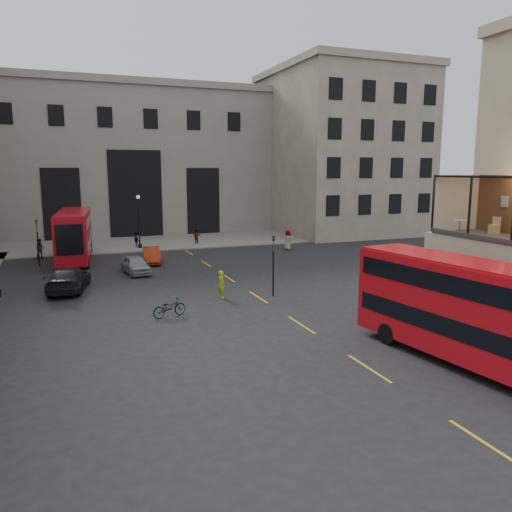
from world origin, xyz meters
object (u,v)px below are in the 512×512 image
object	(u,v)px
bus_near	(471,308)
cafe_chair_d	(494,229)
bicycle	(169,308)
traffic_light_near	(273,258)
bus_far	(74,233)
cyclist	(222,284)
pedestrian_a	(40,249)
pedestrian_c	(197,237)
car_c	(69,279)
pedestrian_d	(288,240)
cafe_table_far	(460,225)
street_lamp_b	(139,225)
pedestrian_b	(137,240)
traffic_light_far	(37,237)
car_a	(136,265)
car_b	(152,255)

from	to	relation	value
bus_near	cafe_chair_d	size ratio (longest dim) A/B	12.73
bus_near	bicycle	size ratio (longest dim) A/B	5.71
traffic_light_near	bus_far	world-z (taller)	bus_far
cyclist	cafe_chair_d	xyz separation A→B (m)	(11.33, -9.69, 4.01)
pedestrian_a	pedestrian_c	world-z (taller)	pedestrian_a
bus_far	car_c	world-z (taller)	bus_far
pedestrian_d	cafe_table_far	world-z (taller)	cafe_table_far
cyclist	street_lamp_b	bearing A→B (deg)	6.49
bicycle	pedestrian_b	bearing A→B (deg)	-19.81
pedestrian_a	traffic_light_far	bearing A→B (deg)	-88.11
traffic_light_near	car_c	xyz separation A→B (m)	(-11.86, 6.03, -1.65)
car_c	cafe_chair_d	distance (m)	25.38
traffic_light_near	car_c	world-z (taller)	traffic_light_near
traffic_light_far	bicycle	distance (m)	19.51
cyclist	cafe_chair_d	size ratio (longest dim) A/B	2.00
car_a	car_b	size ratio (longest dim) A/B	0.99
pedestrian_a	cafe_chair_d	distance (m)	36.25
traffic_light_far	car_c	size ratio (longest dim) A/B	0.71
pedestrian_d	car_b	bearing A→B (deg)	88.52
traffic_light_near	car_c	size ratio (longest dim) A/B	0.71
traffic_light_far	car_a	bearing A→B (deg)	-40.45
traffic_light_near	cafe_table_far	world-z (taller)	cafe_table_far
street_lamp_b	pedestrian_d	world-z (taller)	street_lamp_b
bus_far	cafe_table_far	xyz separation A→B (m)	(17.59, -25.94, 2.66)
traffic_light_near	pedestrian_b	world-z (taller)	traffic_light_near
street_lamp_b	car_b	world-z (taller)	street_lamp_b
bus_far	car_c	size ratio (longest dim) A/B	2.05
bus_far	pedestrian_d	world-z (taller)	bus_far
bus_far	bicycle	xyz separation A→B (m)	(4.21, -19.55, -1.92)
bus_far	pedestrian_d	distance (m)	19.66
pedestrian_a	cyclist	bearing A→B (deg)	-58.14
pedestrian_b	car_c	bearing A→B (deg)	-171.63
traffic_light_far	pedestrian_b	distance (m)	11.37
traffic_light_near	bicycle	bearing A→B (deg)	-163.32
traffic_light_far	pedestrian_c	distance (m)	16.42
bicycle	cafe_table_far	size ratio (longest dim) A/B	2.61
car_a	pedestrian_c	xyz separation A→B (m)	(7.98, 12.55, 0.13)
cafe_table_far	cyclist	bearing A→B (deg)	136.19
pedestrian_a	car_b	bearing A→B (deg)	-30.07
bus_near	bus_far	distance (m)	33.64
bus_far	cafe_chair_d	size ratio (longest dim) A/B	12.89
bicycle	pedestrian_c	size ratio (longest dim) A/B	1.17
bus_near	car_b	world-z (taller)	bus_near
bus_far	cafe_table_far	bearing A→B (deg)	-55.86
traffic_light_far	car_c	distance (m)	10.33
bus_near	bus_far	bearing A→B (deg)	114.70
bicycle	pedestrian_b	xyz separation A→B (m)	(1.78, 25.03, 0.30)
pedestrian_d	traffic_light_near	bearing A→B (deg)	142.03
cyclist	pedestrian_d	world-z (taller)	pedestrian_d
street_lamp_b	pedestrian_d	distance (m)	14.73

